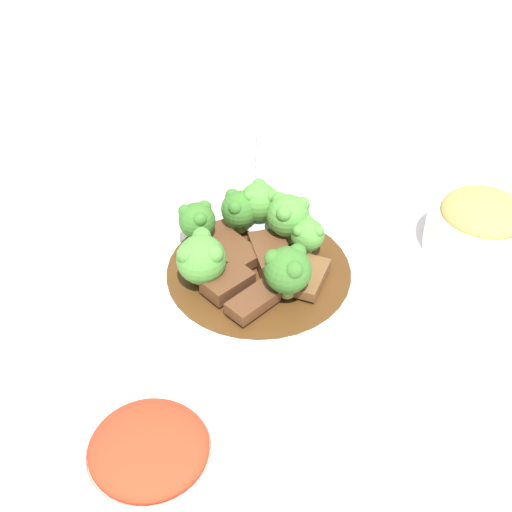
{
  "coord_description": "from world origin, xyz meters",
  "views": [
    {
      "loc": [
        -0.51,
        -0.0,
        0.48
      ],
      "look_at": [
        0.0,
        0.0,
        0.03
      ],
      "focal_mm": 50.0,
      "sensor_mm": 36.0,
      "label": 1
    }
  ],
  "objects_px": {
    "main_plate": "(256,275)",
    "beef_strip_0": "(250,302)",
    "beef_strip_1": "(225,283)",
    "broccoli_floret_5": "(285,269)",
    "beef_strip_3": "(226,248)",
    "beef_strip_4": "(270,257)",
    "side_bowl_kimchi": "(147,460)",
    "side_bowl_appetizer": "(478,225)",
    "broccoli_floret_6": "(305,234)",
    "broccoli_floret_1": "(285,215)",
    "broccoli_floret_0": "(259,201)",
    "broccoli_floret_2": "(194,220)",
    "broccoli_floret_4": "(237,209)",
    "serving_spoon": "(258,204)",
    "sauce_dish": "(150,176)",
    "beef_strip_2": "(308,277)",
    "broccoli_floret_3": "(198,258)"
  },
  "relations": [
    {
      "from": "main_plate",
      "to": "beef_strip_0",
      "type": "bearing_deg",
      "value": 174.19
    },
    {
      "from": "beef_strip_0",
      "to": "beef_strip_1",
      "type": "relative_size",
      "value": 0.99
    },
    {
      "from": "main_plate",
      "to": "broccoli_floret_5",
      "type": "distance_m",
      "value": 0.06
    },
    {
      "from": "main_plate",
      "to": "beef_strip_3",
      "type": "bearing_deg",
      "value": 53.11
    },
    {
      "from": "beef_strip_4",
      "to": "side_bowl_kimchi",
      "type": "relative_size",
      "value": 0.69
    },
    {
      "from": "beef_strip_1",
      "to": "side_bowl_appetizer",
      "type": "relative_size",
      "value": 0.48
    },
    {
      "from": "beef_strip_4",
      "to": "broccoli_floret_6",
      "type": "xyz_separation_m",
      "value": [
        0.01,
        -0.03,
        0.02
      ]
    },
    {
      "from": "broccoli_floret_1",
      "to": "broccoli_floret_0",
      "type": "bearing_deg",
      "value": 48.03
    },
    {
      "from": "broccoli_floret_2",
      "to": "broccoli_floret_6",
      "type": "height_order",
      "value": "broccoli_floret_2"
    },
    {
      "from": "broccoli_floret_0",
      "to": "broccoli_floret_4",
      "type": "bearing_deg",
      "value": 107.55
    },
    {
      "from": "beef_strip_1",
      "to": "beef_strip_4",
      "type": "xyz_separation_m",
      "value": [
        0.04,
        -0.04,
        -0.0
      ]
    },
    {
      "from": "serving_spoon",
      "to": "sauce_dish",
      "type": "distance_m",
      "value": 0.15
    },
    {
      "from": "broccoli_floret_2",
      "to": "sauce_dish",
      "type": "xyz_separation_m",
      "value": [
        0.14,
        0.06,
        -0.04
      ]
    },
    {
      "from": "broccoli_floret_1",
      "to": "side_bowl_kimchi",
      "type": "xyz_separation_m",
      "value": [
        -0.26,
        0.11,
        -0.02
      ]
    },
    {
      "from": "main_plate",
      "to": "beef_strip_0",
      "type": "distance_m",
      "value": 0.05
    },
    {
      "from": "beef_strip_1",
      "to": "beef_strip_2",
      "type": "relative_size",
      "value": 0.9
    },
    {
      "from": "broccoli_floret_0",
      "to": "broccoli_floret_1",
      "type": "height_order",
      "value": "broccoli_floret_1"
    },
    {
      "from": "beef_strip_0",
      "to": "broccoli_floret_5",
      "type": "bearing_deg",
      "value": -62.14
    },
    {
      "from": "broccoli_floret_3",
      "to": "broccoli_floret_6",
      "type": "xyz_separation_m",
      "value": [
        0.04,
        -0.1,
        -0.0
      ]
    },
    {
      "from": "main_plate",
      "to": "broccoli_floret_4",
      "type": "relative_size",
      "value": 6.37
    },
    {
      "from": "broccoli_floret_0",
      "to": "serving_spoon",
      "type": "xyz_separation_m",
      "value": [
        0.03,
        0.0,
        -0.03
      ]
    },
    {
      "from": "sauce_dish",
      "to": "broccoli_floret_2",
      "type": "bearing_deg",
      "value": -155.16
    },
    {
      "from": "broccoli_floret_5",
      "to": "broccoli_floret_6",
      "type": "distance_m",
      "value": 0.06
    },
    {
      "from": "beef_strip_2",
      "to": "broccoli_floret_0",
      "type": "bearing_deg",
      "value": 29.08
    },
    {
      "from": "broccoli_floret_0",
      "to": "serving_spoon",
      "type": "distance_m",
      "value": 0.04
    },
    {
      "from": "broccoli_floret_3",
      "to": "side_bowl_appetizer",
      "type": "xyz_separation_m",
      "value": [
        0.07,
        -0.28,
        -0.02
      ]
    },
    {
      "from": "beef_strip_3",
      "to": "broccoli_floret_2",
      "type": "height_order",
      "value": "broccoli_floret_2"
    },
    {
      "from": "side_bowl_kimchi",
      "to": "broccoli_floret_4",
      "type": "bearing_deg",
      "value": -12.02
    },
    {
      "from": "broccoli_floret_2",
      "to": "side_bowl_appetizer",
      "type": "relative_size",
      "value": 0.45
    },
    {
      "from": "main_plate",
      "to": "beef_strip_0",
      "type": "relative_size",
      "value": 5.55
    },
    {
      "from": "broccoli_floret_0",
      "to": "beef_strip_4",
      "type": "bearing_deg",
      "value": -168.46
    },
    {
      "from": "broccoli_floret_1",
      "to": "broccoli_floret_6",
      "type": "bearing_deg",
      "value": -135.18
    },
    {
      "from": "sauce_dish",
      "to": "beef_strip_2",
      "type": "bearing_deg",
      "value": -137.76
    },
    {
      "from": "broccoli_floret_0",
      "to": "broccoli_floret_6",
      "type": "relative_size",
      "value": 1.3
    },
    {
      "from": "beef_strip_1",
      "to": "broccoli_floret_2",
      "type": "height_order",
      "value": "broccoli_floret_2"
    },
    {
      "from": "beef_strip_3",
      "to": "broccoli_floret_6",
      "type": "xyz_separation_m",
      "value": [
        0.0,
        -0.08,
        0.02
      ]
    },
    {
      "from": "beef_strip_1",
      "to": "broccoli_floret_1",
      "type": "relative_size",
      "value": 0.99
    },
    {
      "from": "broccoli_floret_0",
      "to": "beef_strip_0",
      "type": "bearing_deg",
      "value": 176.33
    },
    {
      "from": "beef_strip_1",
      "to": "broccoli_floret_3",
      "type": "bearing_deg",
      "value": 64.68
    },
    {
      "from": "broccoli_floret_4",
      "to": "sauce_dish",
      "type": "bearing_deg",
      "value": 42.78
    },
    {
      "from": "beef_strip_4",
      "to": "broccoli_floret_0",
      "type": "bearing_deg",
      "value": 11.54
    },
    {
      "from": "broccoli_floret_6",
      "to": "side_bowl_appetizer",
      "type": "bearing_deg",
      "value": -80.55
    },
    {
      "from": "broccoli_floret_1",
      "to": "side_bowl_appetizer",
      "type": "height_order",
      "value": "broccoli_floret_1"
    },
    {
      "from": "beef_strip_4",
      "to": "beef_strip_2",
      "type": "bearing_deg",
      "value": -127.22
    },
    {
      "from": "side_bowl_kimchi",
      "to": "side_bowl_appetizer",
      "type": "distance_m",
      "value": 0.4
    },
    {
      "from": "serving_spoon",
      "to": "sauce_dish",
      "type": "bearing_deg",
      "value": 58.09
    },
    {
      "from": "sauce_dish",
      "to": "broccoli_floret_3",
      "type": "bearing_deg",
      "value": -159.56
    },
    {
      "from": "side_bowl_appetizer",
      "to": "sauce_dish",
      "type": "relative_size",
      "value": 1.35
    },
    {
      "from": "broccoli_floret_1",
      "to": "broccoli_floret_2",
      "type": "bearing_deg",
      "value": 94.35
    },
    {
      "from": "main_plate",
      "to": "broccoli_floret_6",
      "type": "bearing_deg",
      "value": -64.27
    }
  ]
}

